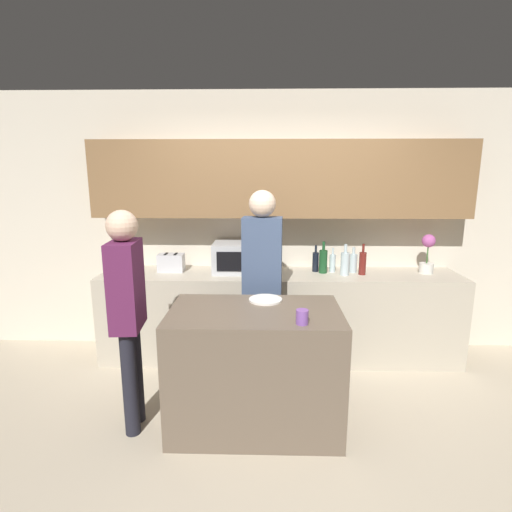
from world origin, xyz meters
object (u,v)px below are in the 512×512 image
(bottle_5, at_px, (363,263))
(cup_0, at_px, (302,317))
(toaster, at_px, (171,263))
(bottle_1, at_px, (323,261))
(bottle_2, at_px, (332,263))
(bottle_3, at_px, (345,263))
(potted_plant, at_px, (427,254))
(bottle_4, at_px, (353,263))
(plate_on_island, at_px, (266,300))
(microwave, at_px, (239,257))
(bottle_0, at_px, (315,261))
(person_left, at_px, (127,304))
(person_center, at_px, (262,271))

(bottle_5, height_order, cup_0, bottle_5)
(toaster, bearing_deg, bottle_5, -2.41)
(cup_0, bearing_deg, bottle_1, 76.87)
(toaster, relative_size, bottle_2, 1.04)
(bottle_2, relative_size, bottle_3, 0.80)
(potted_plant, height_order, bottle_4, potted_plant)
(bottle_4, bearing_deg, plate_on_island, -131.79)
(microwave, bearing_deg, bottle_3, -5.61)
(bottle_0, bearing_deg, microwave, -177.49)
(bottle_5, relative_size, person_left, 0.19)
(toaster, bearing_deg, cup_0, -50.28)
(plate_on_island, height_order, cup_0, cup_0)
(cup_0, bearing_deg, bottle_0, 79.92)
(microwave, relative_size, bottle_1, 1.62)
(cup_0, bearing_deg, bottle_4, 66.34)
(potted_plant, height_order, person_center, person_center)
(bottle_3, bearing_deg, bottle_1, 158.11)
(cup_0, bearing_deg, bottle_2, 73.56)
(cup_0, relative_size, person_center, 0.06)
(potted_plant, bearing_deg, bottle_1, -178.72)
(person_left, bearing_deg, bottle_4, 119.89)
(cup_0, height_order, person_center, person_center)
(bottle_1, bearing_deg, bottle_5, -8.64)
(bottle_0, bearing_deg, person_left, -138.72)
(bottle_1, bearing_deg, bottle_3, -21.89)
(person_left, bearing_deg, potted_plant, 111.46)
(bottle_3, bearing_deg, person_left, -146.41)
(potted_plant, distance_m, bottle_1, 1.05)
(cup_0, bearing_deg, bottle_5, 62.54)
(bottle_4, distance_m, person_left, 2.27)
(bottle_3, xyz_separation_m, person_center, (-0.81, -0.47, 0.04))
(bottle_1, relative_size, person_left, 0.20)
(potted_plant, relative_size, person_center, 0.23)
(microwave, distance_m, bottle_4, 1.16)
(bottle_1, distance_m, bottle_4, 0.31)
(microwave, bearing_deg, bottle_5, -3.70)
(potted_plant, bearing_deg, bottle_4, 179.16)
(toaster, relative_size, cup_0, 2.67)
(bottle_1, distance_m, bottle_3, 0.22)
(bottle_0, relative_size, cup_0, 2.81)
(toaster, xyz_separation_m, bottle_1, (1.55, -0.02, 0.03))
(bottle_1, height_order, bottle_3, bottle_1)
(bottle_3, bearing_deg, bottle_0, 153.26)
(bottle_1, relative_size, plate_on_island, 1.24)
(bottle_0, bearing_deg, bottle_3, -26.74)
(bottle_1, height_order, plate_on_island, bottle_1)
(bottle_1, bearing_deg, bottle_4, 6.27)
(bottle_0, bearing_deg, bottle_5, -14.17)
(bottle_3, bearing_deg, potted_plant, 7.13)
(bottle_2, xyz_separation_m, person_left, (-1.66, -1.30, -0.01))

